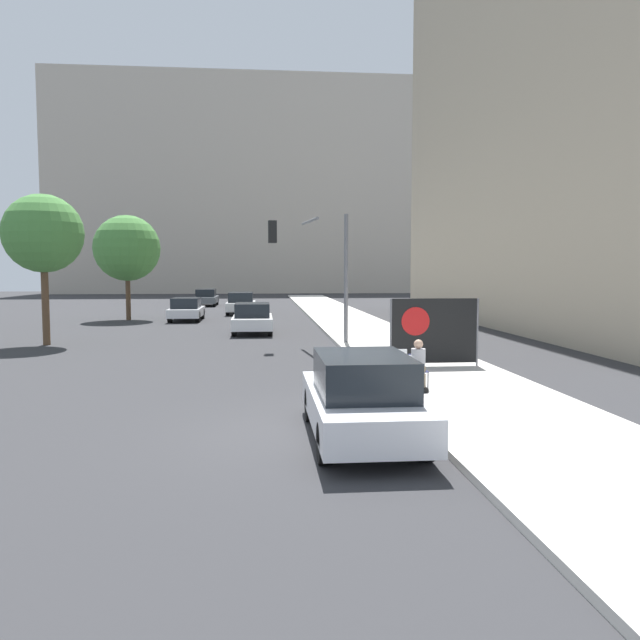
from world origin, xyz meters
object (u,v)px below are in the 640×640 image
at_px(car_on_road_midblock, 186,309).
at_px(car_on_road_far_lane, 206,297).
at_px(jogger_on_sidewalk, 409,336).
at_px(car_on_road_distant, 241,303).
at_px(street_tree_near_curb, 43,234).
at_px(car_on_road_nearest, 252,318).
at_px(traffic_light_pole, 317,255).
at_px(street_tree_midblock, 127,248).
at_px(seated_protester, 418,363).
at_px(protest_banner, 434,331).
at_px(parked_car_curbside, 362,397).

relative_size(car_on_road_midblock, car_on_road_far_lane, 0.91).
xyz_separation_m(jogger_on_sidewalk, car_on_road_far_lane, (-8.97, 34.48, -0.31)).
distance_m(car_on_road_distant, street_tree_near_curb, 18.59).
xyz_separation_m(car_on_road_nearest, street_tree_near_curb, (-8.03, -3.89, 3.64)).
xyz_separation_m(jogger_on_sidewalk, car_on_road_midblock, (-8.74, 18.93, -0.33)).
relative_size(jogger_on_sidewalk, traffic_light_pole, 0.34).
distance_m(car_on_road_far_lane, street_tree_midblock, 15.38).
bearing_deg(seated_protester, street_tree_midblock, 132.28).
height_order(jogger_on_sidewalk, protest_banner, protest_banner).
xyz_separation_m(jogger_on_sidewalk, car_on_road_distant, (-5.76, 24.22, -0.28)).
bearing_deg(car_on_road_midblock, seated_protester, -70.28).
bearing_deg(protest_banner, jogger_on_sidewalk, 160.17).
height_order(car_on_road_nearest, street_tree_midblock, street_tree_midblock).
bearing_deg(street_tree_near_curb, jogger_on_sidewalk, -30.02).
xyz_separation_m(jogger_on_sidewalk, car_on_road_nearest, (-4.78, 11.30, -0.30)).
distance_m(seated_protester, jogger_on_sidewalk, 3.70).
distance_m(protest_banner, car_on_road_midblock, 21.36).
height_order(traffic_light_pole, parked_car_curbside, traffic_light_pole).
relative_size(car_on_road_distant, street_tree_midblock, 0.72).
xyz_separation_m(seated_protester, car_on_road_nearest, (-4.13, 14.94, -0.04)).
height_order(seated_protester, car_on_road_far_lane, car_on_road_far_lane).
bearing_deg(parked_car_curbside, car_on_road_far_lane, 98.65).
distance_m(seated_protester, car_on_road_far_lane, 39.01).
bearing_deg(jogger_on_sidewalk, traffic_light_pole, -39.58).
bearing_deg(car_on_road_nearest, street_tree_midblock, 131.07).
distance_m(traffic_light_pole, car_on_road_nearest, 6.49).
xyz_separation_m(protest_banner, car_on_road_midblock, (-9.41, 19.17, -0.50)).
relative_size(car_on_road_far_lane, street_tree_midblock, 0.74).
distance_m(seated_protester, street_tree_midblock, 26.44).
bearing_deg(jogger_on_sidewalk, street_tree_midblock, -28.06).
xyz_separation_m(protest_banner, car_on_road_far_lane, (-9.64, 34.72, -0.48)).
relative_size(traffic_light_pole, street_tree_near_curb, 0.84).
distance_m(seated_protester, traffic_light_pole, 10.20).
relative_size(seated_protester, street_tree_midblock, 0.19).
distance_m(traffic_light_pole, car_on_road_midblock, 14.71).
height_order(jogger_on_sidewalk, traffic_light_pole, traffic_light_pole).
height_order(protest_banner, parked_car_curbside, protest_banner).
relative_size(car_on_road_midblock, street_tree_midblock, 0.68).
relative_size(protest_banner, traffic_light_pole, 0.53).
distance_m(car_on_road_nearest, car_on_road_midblock, 8.59).
xyz_separation_m(car_on_road_nearest, car_on_road_far_lane, (-4.19, 23.18, -0.01)).
height_order(parked_car_curbside, car_on_road_distant, parked_car_curbside).
distance_m(jogger_on_sidewalk, car_on_road_far_lane, 35.63).
bearing_deg(street_tree_near_curb, car_on_road_nearest, 25.87).
height_order(seated_protester, traffic_light_pole, traffic_light_pole).
bearing_deg(traffic_light_pole, seated_protester, -80.82).
bearing_deg(street_tree_midblock, parked_car_curbside, -70.53).
xyz_separation_m(car_on_road_midblock, street_tree_near_curb, (-4.07, -11.52, 3.67)).
bearing_deg(parked_car_curbside, protest_banner, 65.53).
distance_m(parked_car_curbside, street_tree_near_curb, 18.36).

